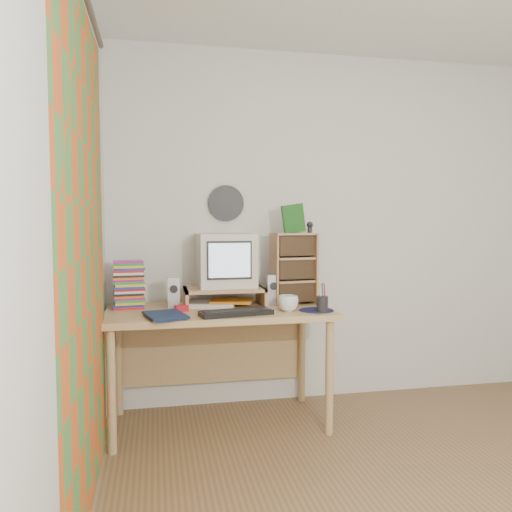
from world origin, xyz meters
name	(u,v)px	position (x,y,z in m)	size (l,w,h in m)	color
back_wall	(350,229)	(0.00, 1.75, 1.25)	(3.50, 3.50, 0.00)	silver
left_wall	(53,238)	(-1.75, 0.00, 1.25)	(3.50, 3.50, 0.00)	silver
curtain	(86,258)	(-1.71, 0.48, 1.15)	(2.20, 2.20, 0.00)	#C54F1B
wall_disc	(226,203)	(-0.93, 1.73, 1.43)	(0.25, 0.25, 0.02)	black
desk	(217,328)	(-1.03, 1.44, 0.62)	(1.40, 0.70, 0.75)	tan
monitor_riser	(224,292)	(-0.98, 1.48, 0.84)	(0.52, 0.30, 0.12)	#AA7B59
crt_monitor	(226,260)	(-0.96, 1.53, 1.05)	(0.37, 0.37, 0.35)	beige
speaker_left	(174,293)	(-1.31, 1.44, 0.85)	(0.07, 0.07, 0.20)	#B9B9BE
speaker_right	(272,290)	(-0.66, 1.46, 0.85)	(0.08, 0.08, 0.20)	#B9B9BE
keyboard	(236,313)	(-0.96, 1.14, 0.76)	(0.43, 0.14, 0.03)	black
dvd_stack	(129,288)	(-1.59, 1.51, 0.88)	(0.18, 0.13, 0.26)	brown
cd_rack	(294,268)	(-0.51, 1.47, 0.99)	(0.29, 0.15, 0.48)	#AA7B59
mug	(288,303)	(-0.62, 1.20, 0.80)	(0.12, 0.12, 0.10)	silver
diary	(147,315)	(-1.47, 1.13, 0.78)	(0.26, 0.19, 0.05)	#111E3E
mousepad	(316,310)	(-0.44, 1.19, 0.75)	(0.22, 0.22, 0.00)	black
pen_cup	(322,301)	(-0.43, 1.13, 0.82)	(0.07, 0.07, 0.14)	black
papers	(219,303)	(-1.01, 1.48, 0.77)	(0.31, 0.23, 0.04)	silver
red_box	(182,308)	(-1.26, 1.33, 0.77)	(0.08, 0.05, 0.04)	#A8111E
game_box	(293,219)	(-0.52, 1.45, 1.32)	(0.15, 0.03, 0.19)	#195117
webcam	(310,227)	(-0.40, 1.47, 1.26)	(0.04, 0.04, 0.08)	black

